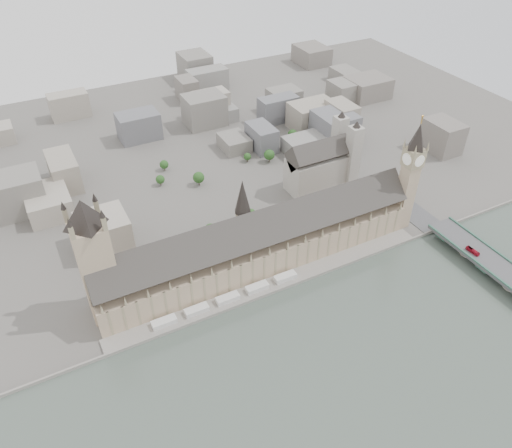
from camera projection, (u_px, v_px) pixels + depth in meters
name	position (u px, v px, depth m)	size (l,w,h in m)	color
ground	(270.00, 279.00, 395.76)	(900.00, 900.00, 0.00)	#595651
embankment_wall	(279.00, 290.00, 384.33)	(600.00, 1.50, 3.00)	gray
river_terrace	(274.00, 284.00, 389.89)	(270.00, 15.00, 2.00)	gray
terrace_tents	(228.00, 298.00, 373.76)	(118.00, 7.00, 4.00)	silver
palace_of_westminster	(258.00, 243.00, 395.69)	(265.00, 40.73, 55.44)	tan
elizabeth_tower	(411.00, 170.00, 416.40)	(17.00, 17.00, 107.50)	tan
victoria_tower	(94.00, 255.00, 335.55)	(30.00, 30.00, 100.00)	tan
central_tower	(243.00, 206.00, 374.91)	(13.00, 13.00, 48.00)	gray
westminster_bridge	(505.00, 277.00, 390.60)	(25.00, 325.00, 10.25)	#474749
westminster_abbey	(323.00, 164.00, 487.68)	(68.00, 36.00, 64.00)	gray
city_skyline_inland	(164.00, 131.00, 555.96)	(720.00, 360.00, 38.00)	gray
park_trees	(226.00, 234.00, 429.59)	(110.00, 30.00, 15.00)	#174218
red_bus_north	(473.00, 251.00, 404.73)	(2.82, 12.03, 3.35)	#B61428
car_approach	(409.00, 194.00, 470.83)	(2.28, 5.62, 1.63)	gray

